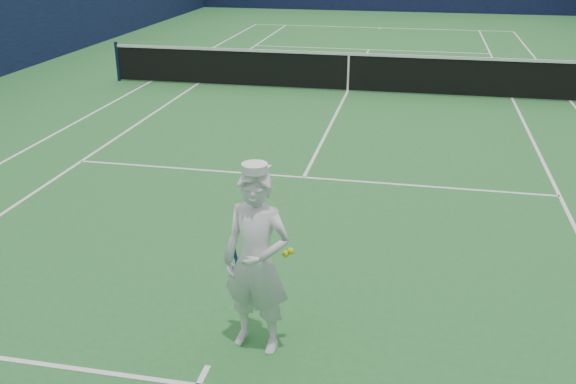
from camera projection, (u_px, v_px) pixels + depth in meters
The scene contains 5 objects.
ground at pixel (348, 91), 16.69m from camera, with size 80.00×80.00×0.00m, color #286B2F.
court_markings at pixel (348, 91), 16.69m from camera, with size 11.03×23.83×0.01m.
windscreen_fence at pixel (350, 12), 15.93m from camera, with size 20.12×36.12×4.00m.
tennis_net at pixel (348, 70), 16.48m from camera, with size 12.88×0.09×1.07m.
tennis_player at pixel (257, 262), 6.15m from camera, with size 0.77×0.61×1.95m.
Camera 1 is at (1.78, -16.42, 3.91)m, focal length 40.00 mm.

